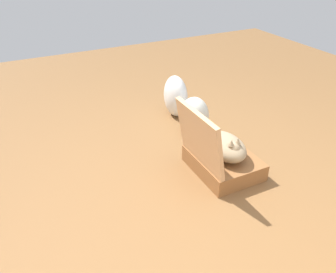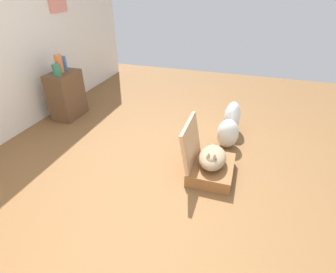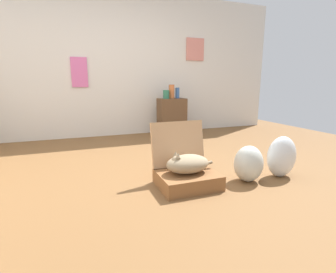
{
  "view_description": "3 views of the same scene",
  "coord_description": "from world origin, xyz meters",
  "views": [
    {
      "loc": [
        -1.71,
        0.91,
        1.67
      ],
      "look_at": [
        0.36,
        -0.12,
        0.28
      ],
      "focal_mm": 36.33,
      "sensor_mm": 36.0,
      "label": 1
    },
    {
      "loc": [
        -2.1,
        -0.71,
        1.8
      ],
      "look_at": [
        0.29,
        0.06,
        0.28
      ],
      "focal_mm": 27.22,
      "sensor_mm": 36.0,
      "label": 2
    },
    {
      "loc": [
        -0.86,
        -2.54,
        0.98
      ],
      "look_at": [
        0.03,
        -0.18,
        0.44
      ],
      "focal_mm": 26.75,
      "sensor_mm": 36.0,
      "label": 3
    }
  ],
  "objects": [
    {
      "name": "side_table",
      "position": [
        0.87,
        1.85,
        0.35
      ],
      "size": [
        0.5,
        0.32,
        0.69
      ],
      "primitive_type": "cube",
      "color": "brown",
      "rests_on": "ground"
    },
    {
      "name": "wall_back",
      "position": [
        0.0,
        2.26,
        1.3
      ],
      "size": [
        6.4,
        0.15,
        2.6
      ],
      "color": "silver",
      "rests_on": "ground"
    },
    {
      "name": "suitcase_lid",
      "position": [
        0.11,
        -0.25,
        0.37
      ],
      "size": [
        0.56,
        0.12,
        0.46
      ],
      "primitive_type": "cube",
      "rotation": [
        1.39,
        0.0,
        0.0
      ],
      "color": "tan",
      "rests_on": "suitcase_base"
    },
    {
      "name": "suitcase_base",
      "position": [
        0.11,
        -0.49,
        0.07
      ],
      "size": [
        0.56,
        0.46,
        0.14
      ],
      "primitive_type": "cube",
      "color": "brown",
      "rests_on": "ground"
    },
    {
      "name": "cat",
      "position": [
        0.11,
        -0.49,
        0.23
      ],
      "size": [
        0.5,
        0.28,
        0.21
      ],
      "color": "#998466",
      "rests_on": "suitcase_base"
    },
    {
      "name": "vase_tall",
      "position": [
        0.75,
        1.82,
        0.77
      ],
      "size": [
        0.11,
        0.11,
        0.15
      ],
      "primitive_type": "cylinder",
      "color": "#2D7051",
      "rests_on": "side_table"
    },
    {
      "name": "vase_round",
      "position": [
        0.87,
        1.86,
        0.82
      ],
      "size": [
        0.11,
        0.11,
        0.25
      ],
      "primitive_type": "cylinder",
      "color": "#CC6B38",
      "rests_on": "side_table"
    },
    {
      "name": "plastic_bag_clear",
      "position": [
        1.15,
        -0.6,
        0.22
      ],
      "size": [
        0.34,
        0.22,
        0.44
      ],
      "primitive_type": "ellipsoid",
      "color": "silver",
      "rests_on": "ground"
    },
    {
      "name": "vase_short",
      "position": [
        1.0,
        1.88,
        0.79
      ],
      "size": [
        0.08,
        0.08,
        0.2
      ],
      "primitive_type": "cylinder",
      "color": "#38609E",
      "rests_on": "side_table"
    },
    {
      "name": "ground_plane",
      "position": [
        0.0,
        0.0,
        0.0
      ],
      "size": [
        7.68,
        7.68,
        0.0
      ],
      "primitive_type": "plane",
      "color": "brown",
      "rests_on": "ground"
    },
    {
      "name": "plastic_bag_white",
      "position": [
        0.74,
        -0.58,
        0.18
      ],
      "size": [
        0.3,
        0.27,
        0.37
      ],
      "primitive_type": "ellipsoid",
      "color": "silver",
      "rests_on": "ground"
    }
  ]
}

